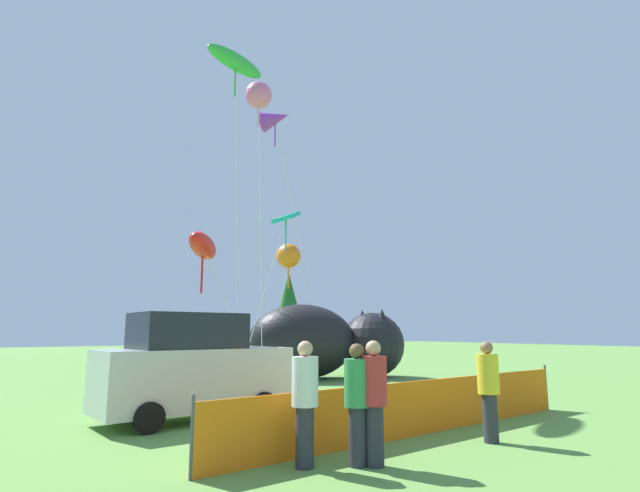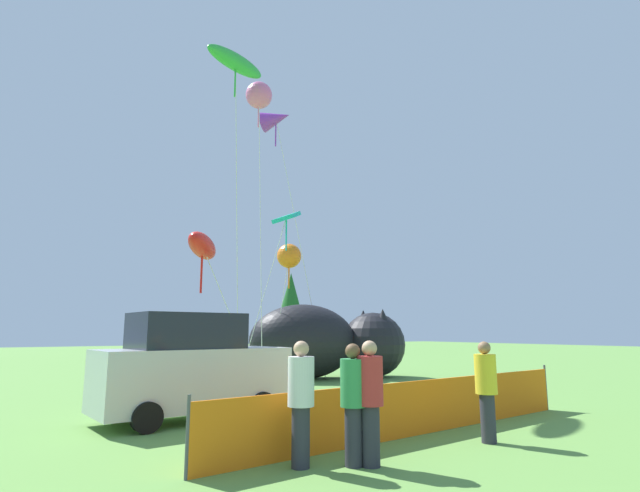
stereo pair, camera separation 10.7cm
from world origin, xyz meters
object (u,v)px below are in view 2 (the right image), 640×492
parked_car (192,368)px  kite_red_lizard (203,247)px  spectator_in_green_shirt (370,397)px  kite_green_fish (236,63)px  spectator_in_red_shirt (486,387)px  spectator_in_yellow_shirt (301,397)px  kite_purple_delta (276,120)px  kite_orange_flower (289,256)px  kite_pink_octopus (259,96)px  spectator_in_grey_shirt (353,398)px  kite_teal_diamond (286,220)px  inflatable_cat (324,344)px  folding_chair (495,382)px

parked_car → kite_red_lizard: kite_red_lizard is taller
spectator_in_green_shirt → kite_green_fish: kite_green_fish is taller
spectator_in_red_shirt → kite_red_lizard: (-2.85, 7.14, 3.28)m
spectator_in_green_shirt → spectator_in_yellow_shirt: bearing=151.7°
spectator_in_red_shirt → kite_purple_delta: size_ratio=0.15×
kite_orange_flower → kite_red_lizard: (-4.93, -4.04, -0.63)m
kite_red_lizard → kite_purple_delta: bearing=48.2°
spectator_in_red_shirt → spectator_in_green_shirt: spectator_in_green_shirt is taller
spectator_in_yellow_shirt → kite_pink_octopus: bearing=69.1°
kite_red_lizard → spectator_in_grey_shirt: bearing=-90.4°
kite_teal_diamond → kite_orange_flower: (0.51, 0.64, -1.29)m
kite_orange_flower → parked_car: bearing=-132.9°
kite_purple_delta → kite_orange_flower: 6.65m
spectator_in_grey_shirt → inflatable_cat: bearing=59.2°
parked_car → spectator_in_green_shirt: size_ratio=2.39×
folding_chair → spectator_in_red_shirt: 5.17m
spectator_in_green_shirt → kite_red_lizard: bearing=91.3°
spectator_in_grey_shirt → spectator_in_green_shirt: spectator_in_green_shirt is taller
parked_car → kite_green_fish: kite_green_fish is taller
parked_car → inflatable_cat: bearing=34.9°
kite_teal_diamond → kite_red_lizard: 5.90m
kite_pink_octopus → kite_orange_flower: kite_pink_octopus is taller
parked_car → spectator_in_grey_shirt: 4.99m
parked_car → kite_pink_octopus: kite_pink_octopus is taller
spectator_in_green_shirt → kite_teal_diamond: kite_teal_diamond is taller
spectator_in_yellow_shirt → spectator_in_green_shirt: spectator_in_green_shirt is taller
kite_purple_delta → kite_green_fish: 5.03m
folding_chair → spectator_in_green_shirt: (-6.79, -3.25, 0.42)m
parked_car → kite_purple_delta: bearing=47.2°
folding_chair → spectator_in_green_shirt: size_ratio=0.53×
spectator_in_green_shirt → kite_pink_octopus: size_ratio=0.16×
kite_purple_delta → kite_red_lizard: size_ratio=2.56×
spectator_in_red_shirt → kite_pink_octopus: kite_pink_octopus is taller
kite_orange_flower → spectator_in_grey_shirt: bearing=-114.0°
folding_chair → kite_pink_octopus: size_ratio=0.08×
spectator_in_grey_shirt → spectator_in_yellow_shirt: bearing=153.8°
spectator_in_green_shirt → kite_purple_delta: kite_purple_delta is taller
kite_pink_octopus → kite_green_fish: (-1.45, -1.15, 0.36)m
inflatable_cat → kite_pink_octopus: kite_pink_octopus is taller
kite_pink_octopus → kite_red_lizard: (-3.06, -3.17, -6.62)m
kite_teal_diamond → folding_chair: bearing=-71.2°
spectator_in_grey_shirt → kite_red_lizard: bearing=89.6°
inflatable_cat → kite_orange_flower: bearing=-154.2°
kite_pink_octopus → kite_red_lizard: 7.96m
inflatable_cat → spectator_in_yellow_shirt: (-7.56, -11.18, -0.42)m
kite_teal_diamond → spectator_in_yellow_shirt: bearing=-116.8°
spectator_in_red_shirt → kite_red_lizard: 8.36m
spectator_in_red_shirt → kite_orange_flower: (2.08, 11.18, 3.92)m
kite_orange_flower → kite_green_fish: bearing=-148.7°
kite_orange_flower → spectator_in_red_shirt: bearing=-100.5°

